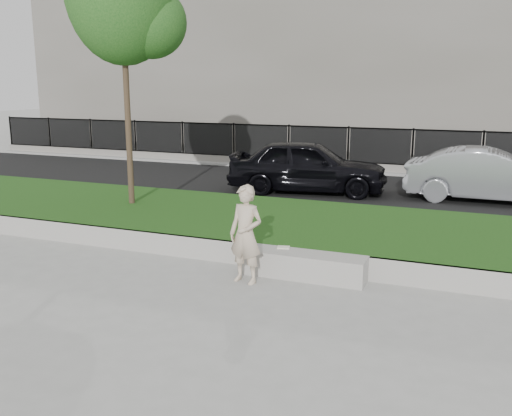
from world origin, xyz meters
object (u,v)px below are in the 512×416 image
at_px(book, 284,247).
at_px(stone_bench, 304,265).
at_px(car_silver, 489,175).
at_px(man, 246,234).
at_px(car_dark, 308,166).

bearing_deg(book, stone_bench, -33.37).
bearing_deg(stone_bench, car_silver, 69.70).
distance_m(man, car_silver, 8.72).
height_order(car_dark, car_silver, car_dark).
xyz_separation_m(book, car_dark, (-1.64, 6.75, 0.37)).
bearing_deg(book, man, -132.77).
distance_m(car_dark, car_silver, 4.83).
xyz_separation_m(man, car_dark, (-1.26, 7.45, 0.01)).
height_order(man, car_dark, man).
height_order(book, car_silver, car_silver).
height_order(man, car_silver, man).
relative_size(man, car_dark, 0.35).
bearing_deg(man, book, 71.35).
xyz_separation_m(book, car_silver, (3.16, 7.27, 0.31)).
xyz_separation_m(man, car_silver, (3.55, 7.97, -0.05)).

